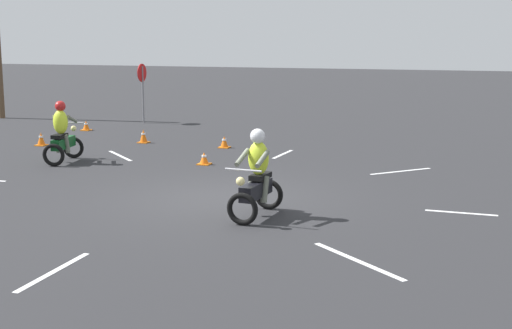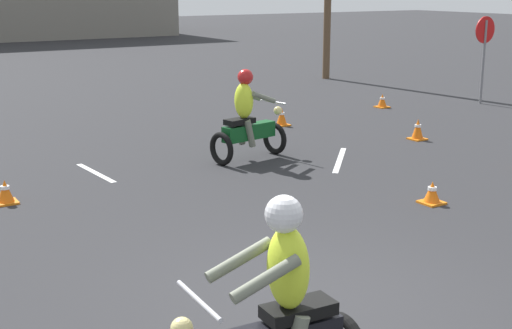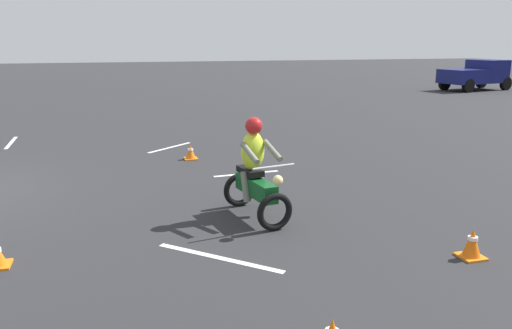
% 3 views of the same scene
% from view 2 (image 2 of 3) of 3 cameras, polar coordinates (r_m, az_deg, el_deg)
% --- Properties ---
extents(ground_plane, '(120.00, 120.00, 0.00)m').
position_cam_2_polar(ground_plane, '(7.23, 4.59, -11.37)').
color(ground_plane, '#28282B').
extents(motorcycle_rider_foreground, '(1.53, 0.73, 1.66)m').
position_cam_2_polar(motorcycle_rider_foreground, '(5.40, 1.74, -12.08)').
color(motorcycle_rider_foreground, black).
rests_on(motorcycle_rider_foreground, ground).
extents(motorcycle_rider_background, '(1.55, 0.88, 1.66)m').
position_cam_2_polar(motorcycle_rider_background, '(12.87, -0.69, 3.53)').
color(motorcycle_rider_background, black).
rests_on(motorcycle_rider_background, ground).
extents(stop_sign, '(0.70, 0.08, 2.30)m').
position_cam_2_polar(stop_sign, '(19.95, 17.81, 9.32)').
color(stop_sign, slate).
rests_on(stop_sign, ground).
extents(traffic_cone_near_left, '(0.32, 0.32, 0.35)m').
position_cam_2_polar(traffic_cone_near_left, '(11.03, -19.42, -2.10)').
color(traffic_cone_near_left, orange).
rests_on(traffic_cone_near_left, ground).
extents(traffic_cone_near_right, '(0.32, 0.32, 0.41)m').
position_cam_2_polar(traffic_cone_near_right, '(16.16, 2.07, 3.83)').
color(traffic_cone_near_right, orange).
rests_on(traffic_cone_near_right, ground).
extents(traffic_cone_mid_left, '(0.32, 0.32, 0.36)m').
position_cam_2_polar(traffic_cone_mid_left, '(18.84, 10.07, 5.03)').
color(traffic_cone_mid_left, orange).
rests_on(traffic_cone_mid_left, ground).
extents(traffic_cone_far_right, '(0.32, 0.32, 0.33)m').
position_cam_2_polar(traffic_cone_far_right, '(10.71, 13.91, -2.22)').
color(traffic_cone_far_right, orange).
rests_on(traffic_cone_far_right, ground).
extents(traffic_cone_far_center, '(0.32, 0.32, 0.43)m').
position_cam_2_polar(traffic_cone_far_center, '(15.04, 12.81, 2.73)').
color(traffic_cone_far_center, orange).
rests_on(traffic_cone_far_center, ground).
extents(lane_stripe_ne, '(1.39, 1.48, 0.01)m').
position_cam_2_polar(lane_stripe_ne, '(13.09, 6.71, 0.38)').
color(lane_stripe_ne, silver).
rests_on(lane_stripe_ne, ground).
extents(lane_stripe_n, '(0.19, 1.48, 0.01)m').
position_cam_2_polar(lane_stripe_n, '(12.41, -12.71, -0.65)').
color(lane_stripe_n, silver).
rests_on(lane_stripe_n, ground).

